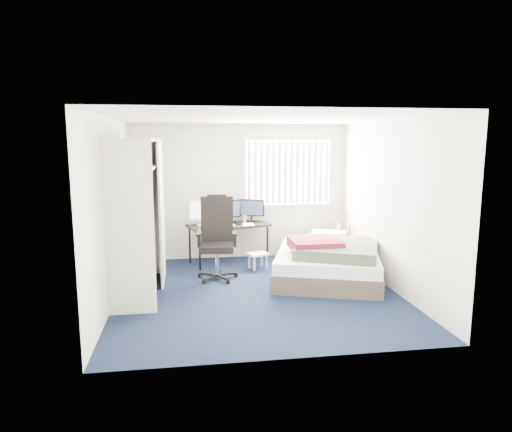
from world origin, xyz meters
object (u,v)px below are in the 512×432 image
object	(u,v)px
bed	(328,260)
office_chair	(217,246)
desk	(228,222)
nightstand	(342,237)

from	to	relation	value
bed	office_chair	bearing A→B (deg)	171.33
desk	bed	size ratio (longest dim) A/B	0.62
desk	nightstand	world-z (taller)	desk
desk	office_chair	size ratio (longest dim) A/B	1.17
nightstand	office_chair	bearing A→B (deg)	-167.36
office_chair	bed	xyz separation A→B (m)	(1.78, -0.27, -0.22)
office_chair	bed	size ratio (longest dim) A/B	0.53
office_chair	bed	distance (m)	1.81
office_chair	desk	bearing A→B (deg)	74.17
desk	office_chair	xyz separation A→B (m)	(-0.26, -0.93, -0.23)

